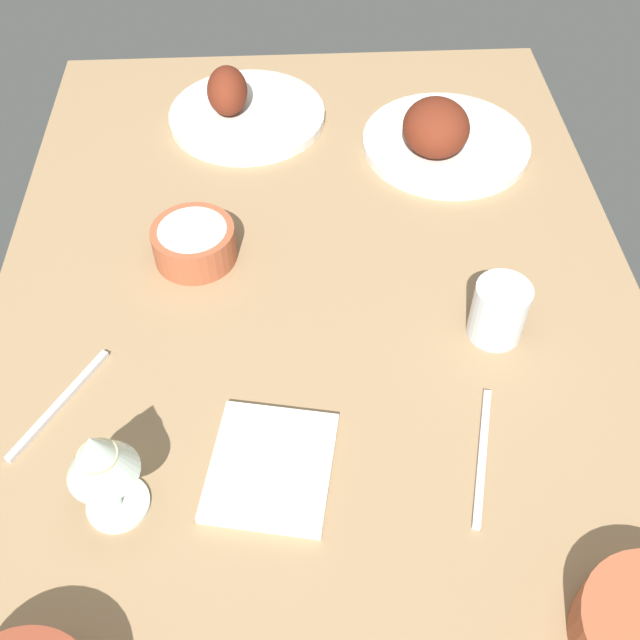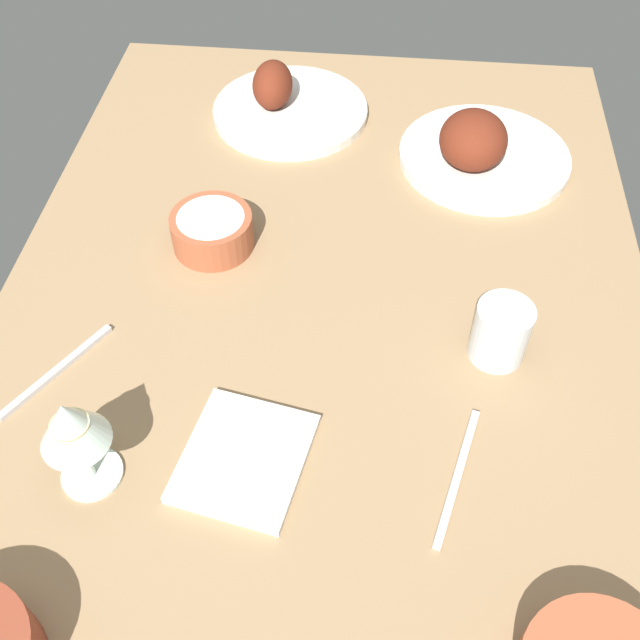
# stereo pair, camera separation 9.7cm
# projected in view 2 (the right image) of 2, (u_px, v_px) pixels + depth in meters

# --- Properties ---
(dining_table) EXTENTS (1.40, 0.90, 0.04)m
(dining_table) POSITION_uv_depth(u_px,v_px,m) (320.00, 339.00, 1.01)
(dining_table) COLOR #937551
(dining_table) RESTS_ON ground
(plate_center_main) EXTENTS (0.27, 0.27, 0.09)m
(plate_center_main) POSITION_uv_depth(u_px,v_px,m) (285.00, 103.00, 1.30)
(plate_center_main) COLOR silver
(plate_center_main) RESTS_ON dining_table
(plate_near_viewer) EXTENTS (0.28, 0.28, 0.10)m
(plate_near_viewer) POSITION_uv_depth(u_px,v_px,m) (479.00, 149.00, 1.20)
(plate_near_viewer) COLOR silver
(plate_near_viewer) RESTS_ON dining_table
(bowl_cream) EXTENTS (0.12, 0.12, 0.05)m
(bowl_cream) POSITION_uv_depth(u_px,v_px,m) (212.00, 230.00, 1.08)
(bowl_cream) COLOR #A35133
(bowl_cream) RESTS_ON dining_table
(wine_glass) EXTENTS (0.08, 0.08, 0.14)m
(wine_glass) POSITION_uv_depth(u_px,v_px,m) (71.00, 428.00, 0.77)
(wine_glass) COLOR silver
(wine_glass) RESTS_ON dining_table
(water_tumbler) EXTENTS (0.07, 0.07, 0.08)m
(water_tumbler) POSITION_uv_depth(u_px,v_px,m) (501.00, 332.00, 0.93)
(water_tumbler) COLOR silver
(water_tumbler) RESTS_ON dining_table
(folded_napkin) EXTENTS (0.18, 0.16, 0.01)m
(folded_napkin) POSITION_uv_depth(u_px,v_px,m) (244.00, 458.00, 0.86)
(folded_napkin) COLOR white
(folded_napkin) RESTS_ON dining_table
(fork_loose) EXTENTS (0.16, 0.10, 0.01)m
(fork_loose) POSITION_uv_depth(u_px,v_px,m) (57.00, 371.00, 0.94)
(fork_loose) COLOR silver
(fork_loose) RESTS_ON dining_table
(spoon_loose) EXTENTS (0.18, 0.06, 0.01)m
(spoon_loose) POSITION_uv_depth(u_px,v_px,m) (457.00, 476.00, 0.84)
(spoon_loose) COLOR silver
(spoon_loose) RESTS_ON dining_table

